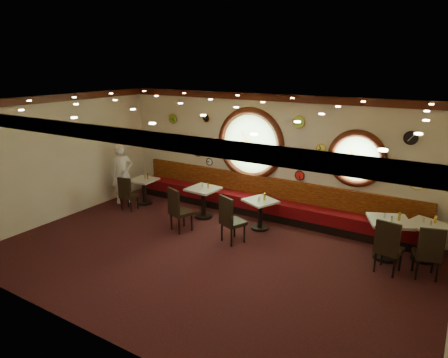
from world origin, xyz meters
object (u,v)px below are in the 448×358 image
at_px(condiment_b_pepper, 202,187).
at_px(condiment_e_salt, 424,220).
at_px(table_c, 260,211).
at_px(condiment_e_bottle, 435,219).
at_px(condiment_d_salt, 385,216).
at_px(condiment_c_bottle, 265,197).
at_px(table_e, 425,238).
at_px(condiment_c_pepper, 258,199).
at_px(condiment_d_pepper, 392,219).
at_px(condiment_e_pepper, 431,223).
at_px(condiment_a_pepper, 145,177).
at_px(chair_e, 429,250).
at_px(table_d, 388,234).
at_px(condiment_c_salt, 260,198).
at_px(chair_c, 230,216).
at_px(chair_b, 178,207).
at_px(table_b, 203,199).
at_px(chair_d, 388,244).
at_px(condiment_a_bottle, 147,176).
at_px(condiment_b_bottle, 208,185).
at_px(condiment_b_salt, 203,185).
at_px(waiter, 123,174).
at_px(condiment_d_bottle, 399,216).
at_px(condiment_a_salt, 145,177).
at_px(table_a, 144,188).
at_px(chair_a, 127,192).

xyz_separation_m(condiment_b_pepper, condiment_e_salt, (5.13, 0.57, -0.02)).
height_order(table_c, condiment_e_bottle, condiment_e_bottle).
bearing_deg(condiment_d_salt, condiment_c_bottle, -179.92).
distance_m(table_e, condiment_b_pepper, 5.25).
bearing_deg(condiment_c_pepper, condiment_d_pepper, -0.43).
bearing_deg(condiment_e_bottle, condiment_e_pepper, -109.11).
bearing_deg(table_c, condiment_a_pepper, -178.32).
bearing_deg(chair_e, table_e, 81.95).
bearing_deg(condiment_e_salt, condiment_c_pepper, -172.75).
relative_size(table_d, condiment_c_salt, 9.12).
height_order(condiment_b_pepper, condiment_d_pepper, condiment_d_pepper).
bearing_deg(condiment_d_salt, condiment_e_pepper, 16.05).
bearing_deg(chair_c, table_e, 42.27).
bearing_deg(chair_e, chair_b, 170.25).
bearing_deg(table_b, condiment_c_bottle, 4.92).
xyz_separation_m(chair_d, condiment_a_bottle, (-6.64, 0.61, 0.20)).
bearing_deg(condiment_c_bottle, condiment_c_salt, -157.30).
bearing_deg(condiment_c_bottle, condiment_b_bottle, -176.93).
distance_m(table_e, condiment_b_salt, 5.31).
height_order(chair_c, condiment_b_salt, chair_c).
bearing_deg(condiment_e_salt, waiter, -174.79).
distance_m(table_d, condiment_c_salt, 2.98).
height_order(chair_b, condiment_d_pepper, chair_b).
relative_size(chair_e, condiment_b_bottle, 4.32).
height_order(condiment_c_pepper, condiment_d_bottle, condiment_d_bottle).
bearing_deg(condiment_e_salt, chair_e, -76.48).
bearing_deg(condiment_a_salt, table_a, -67.62).
relative_size(chair_c, condiment_d_salt, 7.00).
bearing_deg(chair_a, table_e, 0.39).
relative_size(condiment_a_salt, condiment_d_pepper, 0.76).
bearing_deg(condiment_a_salt, chair_c, -16.62).
relative_size(chair_c, condiment_a_salt, 8.01).
distance_m(table_c, condiment_c_salt, 0.34).
xyz_separation_m(table_b, condiment_b_salt, (-0.06, 0.07, 0.35)).
xyz_separation_m(chair_d, condiment_c_bottle, (-2.97, 0.70, 0.21)).
height_order(table_d, chair_a, chair_a).
height_order(table_c, condiment_b_salt, condiment_b_salt).
distance_m(condiment_b_pepper, condiment_a_bottle, 1.99).
height_order(chair_d, condiment_a_salt, chair_d).
height_order(condiment_b_bottle, waiter, waiter).
relative_size(condiment_a_salt, condiment_c_pepper, 0.95).
height_order(condiment_e_pepper, waiter, waiter).
bearing_deg(chair_d, chair_c, -163.22).
height_order(table_b, table_e, table_b).
relative_size(table_a, table_c, 0.83).
distance_m(condiment_c_salt, condiment_e_salt, 3.58).
xyz_separation_m(table_c, condiment_e_pepper, (3.68, 0.29, 0.38)).
bearing_deg(chair_c, condiment_a_salt, -174.25).
bearing_deg(condiment_c_pepper, condiment_a_bottle, 179.73).
relative_size(table_b, chair_b, 1.20).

